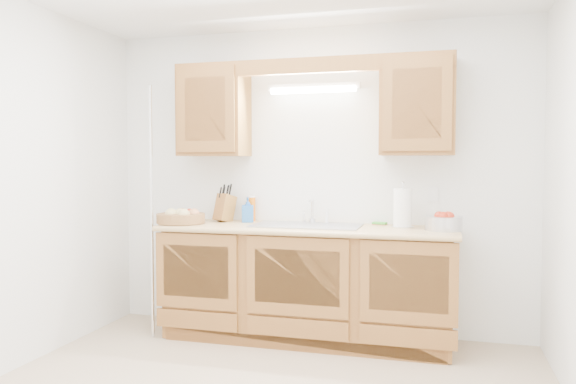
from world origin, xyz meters
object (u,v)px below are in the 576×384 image
(knife_block, at_px, (225,207))
(apple_bowl, at_px, (444,222))
(paper_towel, at_px, (403,208))
(fruit_basket, at_px, (181,217))

(knife_block, relative_size, apple_bowl, 1.09)
(paper_towel, bearing_deg, fruit_basket, -174.24)
(knife_block, bearing_deg, apple_bowl, 19.31)
(apple_bowl, bearing_deg, knife_block, 174.75)
(knife_block, bearing_deg, paper_towel, 22.09)
(fruit_basket, bearing_deg, knife_block, 40.02)
(fruit_basket, height_order, apple_bowl, apple_bowl)
(paper_towel, xyz_separation_m, apple_bowl, (0.30, -0.10, -0.09))
(knife_block, distance_m, apple_bowl, 1.78)
(fruit_basket, relative_size, apple_bowl, 1.62)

